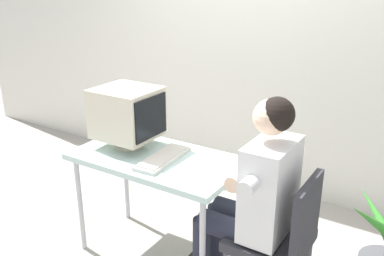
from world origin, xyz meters
TOP-DOWN VIEW (x-y plane):
  - ground_plane at (0.00, 0.00)m, footprint 12.00×12.00m
  - wall_back at (0.30, 1.40)m, footprint 8.00×0.10m
  - desk at (0.00, 0.00)m, footprint 1.12×0.61m
  - crt_monitor at (-0.27, 0.04)m, footprint 0.41×0.37m
  - keyboard at (0.07, -0.03)m, footprint 0.19×0.46m
  - office_chair at (0.88, -0.02)m, footprint 0.43×0.43m
  - person_seated at (0.71, -0.02)m, footprint 0.68×0.60m

SIDE VIEW (x-z plane):
  - ground_plane at x=0.00m, z-range 0.00..0.00m
  - office_chair at x=0.88m, z-range 0.06..0.91m
  - desk at x=0.00m, z-range 0.31..1.06m
  - person_seated at x=0.71m, z-range 0.06..1.34m
  - keyboard at x=0.07m, z-range 0.75..0.78m
  - crt_monitor at x=-0.27m, z-range 0.78..1.19m
  - wall_back at x=0.30m, z-range 0.00..3.00m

